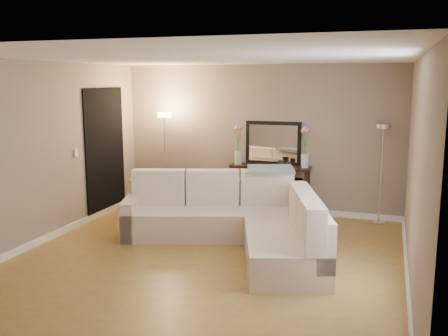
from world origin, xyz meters
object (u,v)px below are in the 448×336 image
(console_table, at_px, (265,186))
(floor_lamp_unlit, at_px, (382,154))
(floor_lamp_lit, at_px, (165,141))
(sectional_sofa, at_px, (240,220))

(console_table, xyz_separation_m, floor_lamp_unlit, (1.93, -0.02, 0.67))
(floor_lamp_lit, bearing_deg, floor_lamp_unlit, 2.94)
(floor_lamp_lit, bearing_deg, sectional_sofa, -39.09)
(floor_lamp_lit, bearing_deg, console_table, 6.79)
(sectional_sofa, bearing_deg, floor_lamp_unlit, 42.49)
(floor_lamp_unlit, bearing_deg, sectional_sofa, -137.51)
(console_table, distance_m, floor_lamp_unlit, 2.04)
(sectional_sofa, distance_m, floor_lamp_lit, 2.57)
(floor_lamp_lit, xyz_separation_m, floor_lamp_unlit, (3.75, 0.19, -0.08))
(sectional_sofa, bearing_deg, floor_lamp_lit, 140.91)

